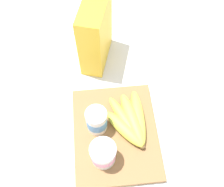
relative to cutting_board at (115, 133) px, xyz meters
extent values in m
plane|color=white|center=(0.00, 0.00, -0.01)|extent=(2.40, 2.40, 0.00)
cube|color=olive|center=(0.00, 0.00, 0.00)|extent=(0.32, 0.26, 0.02)
cube|color=yellow|center=(0.31, 0.04, 0.11)|extent=(0.19, 0.12, 0.25)
cylinder|color=white|center=(-0.08, 0.04, 0.05)|extent=(0.07, 0.07, 0.08)
cylinder|color=pink|center=(-0.08, 0.04, 0.05)|extent=(0.07, 0.07, 0.03)
cylinder|color=silver|center=(-0.08, 0.04, 0.09)|extent=(0.07, 0.07, 0.00)
cylinder|color=white|center=(0.02, 0.05, 0.06)|extent=(0.06, 0.06, 0.09)
cylinder|color=#5193D1|center=(0.02, 0.05, 0.06)|extent=(0.06, 0.06, 0.04)
cylinder|color=silver|center=(0.02, 0.05, 0.10)|extent=(0.06, 0.06, 0.00)
ellipsoid|color=#DADA49|center=(0.04, -0.07, 0.03)|extent=(0.19, 0.04, 0.03)
ellipsoid|color=#DADA49|center=(0.03, -0.05, 0.03)|extent=(0.18, 0.08, 0.04)
ellipsoid|color=#DADA49|center=(0.03, -0.03, 0.03)|extent=(0.19, 0.11, 0.03)
ellipsoid|color=#DADA49|center=(0.00, -0.03, 0.03)|extent=(0.14, 0.12, 0.04)
cylinder|color=brown|center=(-0.06, -0.07, 0.02)|extent=(0.01, 0.01, 0.02)
camera|label=1|loc=(-0.30, 0.04, 0.80)|focal=43.56mm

